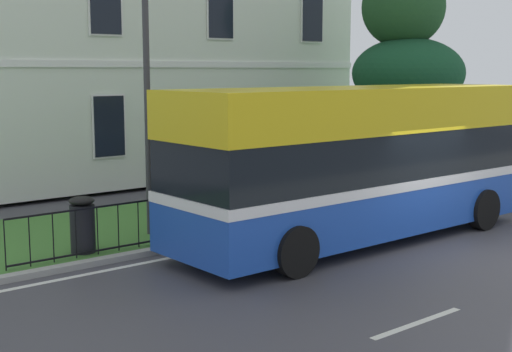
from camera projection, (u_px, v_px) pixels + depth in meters
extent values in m
cube|color=#44434A|center=(469.00, 256.00, 14.35)|extent=(60.00, 56.00, 0.06)
cube|color=silver|center=(340.00, 224.00, 17.14)|extent=(54.00, 0.14, 0.01)
cube|color=silver|center=(417.00, 323.00, 10.47)|extent=(2.00, 0.12, 0.01)
cube|color=#9E9E99|center=(326.00, 219.00, 17.49)|extent=(57.00, 0.24, 0.12)
cube|color=#417A31|center=(263.00, 204.00, 19.36)|extent=(57.00, 4.65, 0.12)
cube|color=silver|center=(98.00, 8.00, 24.94)|extent=(16.49, 8.95, 11.57)
cube|color=white|center=(167.00, 64.00, 21.80)|extent=(16.49, 0.06, 0.20)
cube|color=#2D333D|center=(169.00, 150.00, 22.19)|extent=(1.10, 0.06, 2.20)
cube|color=white|center=(109.00, 126.00, 20.77)|extent=(1.08, 0.04, 1.88)
cube|color=black|center=(109.00, 126.00, 20.76)|extent=(0.98, 0.03, 1.78)
cube|color=white|center=(221.00, 120.00, 23.36)|extent=(1.08, 0.04, 1.88)
cube|color=black|center=(222.00, 120.00, 23.34)|extent=(0.98, 0.03, 1.78)
cube|color=white|center=(311.00, 115.00, 25.95)|extent=(1.08, 0.04, 1.88)
cube|color=black|center=(311.00, 115.00, 25.93)|extent=(0.98, 0.03, 1.78)
cube|color=white|center=(105.00, 3.00, 20.24)|extent=(1.08, 0.04, 1.88)
cube|color=black|center=(106.00, 3.00, 20.23)|extent=(0.98, 0.03, 1.78)
cube|color=white|center=(220.00, 10.00, 22.83)|extent=(1.08, 0.04, 1.88)
cube|color=black|center=(221.00, 10.00, 22.81)|extent=(0.98, 0.03, 1.78)
cube|color=white|center=(312.00, 16.00, 25.41)|extent=(1.08, 0.04, 1.88)
cube|color=black|center=(313.00, 16.00, 25.40)|extent=(0.98, 0.03, 1.78)
cube|color=black|center=(309.00, 179.00, 17.34)|extent=(15.08, 0.04, 0.04)
cube|color=black|center=(308.00, 213.00, 17.47)|extent=(15.08, 0.04, 0.04)
cylinder|color=black|center=(5.00, 245.00, 12.68)|extent=(0.02, 0.02, 0.95)
cylinder|color=black|center=(30.00, 242.00, 12.97)|extent=(0.02, 0.02, 0.95)
cylinder|color=black|center=(53.00, 238.00, 13.26)|extent=(0.02, 0.02, 0.95)
cylinder|color=black|center=(76.00, 234.00, 13.54)|extent=(0.02, 0.02, 0.95)
cylinder|color=black|center=(98.00, 231.00, 13.83)|extent=(0.02, 0.02, 0.95)
cylinder|color=black|center=(118.00, 228.00, 14.12)|extent=(0.02, 0.02, 0.95)
cylinder|color=black|center=(138.00, 224.00, 14.40)|extent=(0.02, 0.02, 0.95)
cylinder|color=black|center=(158.00, 221.00, 14.69)|extent=(0.02, 0.02, 0.95)
cylinder|color=black|center=(176.00, 219.00, 14.98)|extent=(0.02, 0.02, 0.95)
cylinder|color=black|center=(194.00, 216.00, 15.26)|extent=(0.02, 0.02, 0.95)
cylinder|color=black|center=(211.00, 213.00, 15.55)|extent=(0.02, 0.02, 0.95)
cylinder|color=black|center=(227.00, 210.00, 15.84)|extent=(0.02, 0.02, 0.95)
cylinder|color=black|center=(243.00, 208.00, 16.12)|extent=(0.02, 0.02, 0.95)
cylinder|color=black|center=(259.00, 206.00, 16.41)|extent=(0.02, 0.02, 0.95)
cylinder|color=black|center=(274.00, 203.00, 16.70)|extent=(0.02, 0.02, 0.95)
cylinder|color=black|center=(288.00, 201.00, 16.98)|extent=(0.02, 0.02, 0.95)
cylinder|color=black|center=(302.00, 199.00, 17.27)|extent=(0.02, 0.02, 0.95)
cylinder|color=black|center=(315.00, 197.00, 17.56)|extent=(0.02, 0.02, 0.95)
cylinder|color=black|center=(328.00, 195.00, 17.84)|extent=(0.02, 0.02, 0.95)
cylinder|color=black|center=(341.00, 193.00, 18.13)|extent=(0.02, 0.02, 0.95)
cylinder|color=black|center=(353.00, 191.00, 18.42)|extent=(0.02, 0.02, 0.95)
cylinder|color=black|center=(365.00, 189.00, 18.70)|extent=(0.02, 0.02, 0.95)
cylinder|color=black|center=(376.00, 187.00, 18.99)|extent=(0.02, 0.02, 0.95)
cylinder|color=black|center=(387.00, 185.00, 19.28)|extent=(0.02, 0.02, 0.95)
cylinder|color=black|center=(398.00, 184.00, 19.56)|extent=(0.02, 0.02, 0.95)
cylinder|color=black|center=(408.00, 182.00, 19.85)|extent=(0.02, 0.02, 0.95)
cylinder|color=black|center=(419.00, 180.00, 20.14)|extent=(0.02, 0.02, 0.95)
cylinder|color=black|center=(428.00, 179.00, 20.42)|extent=(0.02, 0.02, 0.95)
cylinder|color=black|center=(438.00, 177.00, 20.71)|extent=(0.02, 0.02, 0.95)
cylinder|color=black|center=(447.00, 176.00, 21.00)|extent=(0.02, 0.02, 0.95)
cylinder|color=black|center=(457.00, 174.00, 21.28)|extent=(0.02, 0.02, 0.95)
cylinder|color=black|center=(465.00, 173.00, 21.57)|extent=(0.02, 0.02, 0.95)
cylinder|color=black|center=(474.00, 172.00, 21.86)|extent=(0.02, 0.02, 0.95)
cylinder|color=black|center=(482.00, 170.00, 22.14)|extent=(0.02, 0.02, 0.95)
cylinder|color=#423328|center=(406.00, 149.00, 23.48)|extent=(0.41, 0.41, 1.96)
ellipsoid|color=#1E4D2C|center=(399.00, 137.00, 23.50)|extent=(3.98, 3.98, 2.54)
ellipsoid|color=#164629|center=(408.00, 73.00, 22.93)|extent=(3.64, 3.64, 2.31)
ellipsoid|color=#204B25|center=(403.00, 7.00, 22.80)|extent=(2.69, 2.69, 2.62)
cube|color=#1E4AB3|center=(359.00, 203.00, 15.50)|extent=(9.17, 2.56, 1.12)
cube|color=white|center=(359.00, 180.00, 15.42)|extent=(9.19, 2.58, 0.20)
cube|color=black|center=(360.00, 154.00, 15.33)|extent=(9.09, 2.52, 1.05)
cube|color=gold|center=(361.00, 109.00, 15.19)|extent=(9.17, 2.56, 0.93)
cube|color=black|center=(479.00, 143.00, 18.25)|extent=(0.07, 2.10, 0.97)
cube|color=black|center=(481.00, 104.00, 18.10)|extent=(0.07, 1.80, 0.59)
cylinder|color=silver|center=(451.00, 191.00, 19.06)|extent=(0.04, 0.20, 0.20)
cylinder|color=silver|center=(504.00, 199.00, 17.85)|extent=(0.04, 0.20, 0.20)
cylinder|color=black|center=(402.00, 196.00, 18.37)|extent=(0.96, 0.31, 0.96)
cylinder|color=black|center=(483.00, 209.00, 16.55)|extent=(0.96, 0.31, 0.96)
cylinder|color=black|center=(216.00, 229.00, 14.55)|extent=(0.96, 0.31, 0.96)
cylinder|color=black|center=(295.00, 251.00, 12.73)|extent=(0.96, 0.31, 0.96)
cylinder|color=black|center=(495.00, 186.00, 21.03)|extent=(0.60, 0.18, 0.60)
cylinder|color=#333338|center=(147.00, 107.00, 15.24)|extent=(0.14, 0.14, 5.64)
cylinder|color=black|center=(83.00, 229.00, 13.99)|extent=(0.49, 0.49, 0.96)
ellipsoid|color=black|center=(82.00, 201.00, 13.91)|extent=(0.50, 0.50, 0.17)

